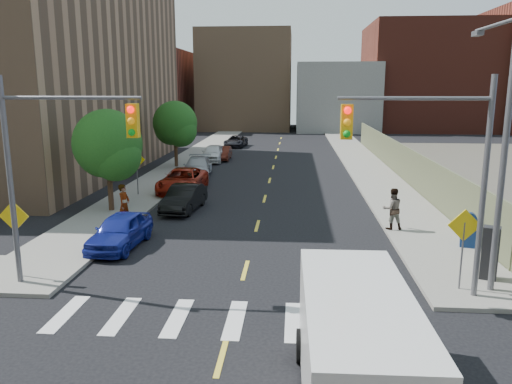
% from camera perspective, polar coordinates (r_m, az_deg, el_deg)
% --- Properties ---
extents(sidewalk_nw, '(3.50, 73.00, 0.15)m').
position_cam_1_polar(sidewalk_nw, '(52.11, -6.14, 4.67)').
color(sidewalk_nw, gray).
rests_on(sidewalk_nw, ground).
extents(sidewalk_ne, '(3.50, 73.00, 0.15)m').
position_cam_1_polar(sidewalk_ne, '(51.59, 11.10, 4.44)').
color(sidewalk_ne, gray).
rests_on(sidewalk_ne, ground).
extents(fence_north, '(0.12, 44.00, 2.50)m').
position_cam_1_polar(fence_north, '(38.51, 16.17, 3.45)').
color(fence_north, '#585D41').
rests_on(fence_north, ground).
extents(bg_bldg_west, '(14.00, 18.00, 12.00)m').
position_cam_1_polar(bg_bldg_west, '(82.79, -12.50, 11.26)').
color(bg_bldg_west, '#592319').
rests_on(bg_bldg_west, ground).
extents(bg_bldg_midwest, '(14.00, 16.00, 15.00)m').
position_cam_1_polar(bg_bldg_midwest, '(81.68, -1.05, 12.58)').
color(bg_bldg_midwest, '#8C6B4C').
rests_on(bg_bldg_midwest, ground).
extents(bg_bldg_center, '(12.00, 16.00, 10.00)m').
position_cam_1_polar(bg_bldg_center, '(79.58, 9.08, 10.65)').
color(bg_bldg_center, gray).
rests_on(bg_bldg_center, ground).
extents(bg_bldg_east, '(18.00, 18.00, 16.00)m').
position_cam_1_polar(bg_bldg_east, '(83.81, 18.84, 12.29)').
color(bg_bldg_east, '#592319').
rests_on(bg_bldg_east, ground).
extents(signal_nw, '(4.59, 0.30, 7.00)m').
position_cam_1_polar(signal_nw, '(17.28, -22.22, 4.04)').
color(signal_nw, '#59595E').
rests_on(signal_nw, ground).
extents(signal_ne, '(4.59, 0.30, 7.00)m').
position_cam_1_polar(signal_ne, '(16.03, 19.78, 3.68)').
color(signal_ne, '#59595E').
rests_on(signal_ne, ground).
extents(streetlight_ne, '(0.25, 3.70, 9.00)m').
position_cam_1_polar(streetlight_ne, '(17.51, 26.21, 6.08)').
color(streetlight_ne, '#59595E').
rests_on(streetlight_ne, ground).
extents(warn_sign_nw, '(1.06, 0.06, 2.83)m').
position_cam_1_polar(warn_sign_nw, '(19.04, -25.86, -3.39)').
color(warn_sign_nw, '#59595E').
rests_on(warn_sign_nw, ground).
extents(warn_sign_ne, '(1.06, 0.06, 2.83)m').
position_cam_1_polar(warn_sign_ne, '(17.37, 22.64, -4.51)').
color(warn_sign_ne, '#59595E').
rests_on(warn_sign_ne, ground).
extents(warn_sign_midwest, '(1.06, 0.06, 2.83)m').
position_cam_1_polar(warn_sign_midwest, '(31.17, -13.48, 3.07)').
color(warn_sign_midwest, '#59595E').
rests_on(warn_sign_midwest, ground).
extents(tree_west_near, '(3.66, 3.64, 5.52)m').
position_cam_1_polar(tree_west_near, '(27.35, -16.55, 4.83)').
color(tree_west_near, '#332114').
rests_on(tree_west_near, ground).
extents(tree_west_far, '(3.66, 3.64, 5.52)m').
position_cam_1_polar(tree_west_far, '(41.64, -9.21, 7.47)').
color(tree_west_far, '#332114').
rests_on(tree_west_far, ground).
extents(parked_car_blue, '(1.97, 4.32, 1.44)m').
position_cam_1_polar(parked_car_blue, '(21.73, -15.26, -4.29)').
color(parked_car_blue, navy).
rests_on(parked_car_blue, ground).
extents(parked_car_black, '(1.89, 4.36, 1.40)m').
position_cam_1_polar(parked_car_black, '(27.38, -8.22, -0.69)').
color(parked_car_black, black).
rests_on(parked_car_black, ground).
extents(parked_car_red, '(2.61, 5.48, 1.51)m').
position_cam_1_polar(parked_car_red, '(32.14, -8.39, 1.29)').
color(parked_car_red, '#9C1F0F').
rests_on(parked_car_red, ground).
extents(parked_car_silver, '(2.46, 5.08, 1.43)m').
position_cam_1_polar(parked_car_silver, '(37.75, -6.71, 2.86)').
color(parked_car_silver, '#94979B').
rests_on(parked_car_silver, ground).
extents(parked_car_white, '(1.99, 4.60, 1.54)m').
position_cam_1_polar(parked_car_white, '(45.03, -4.89, 4.44)').
color(parked_car_white, silver).
rests_on(parked_car_white, ground).
extents(parked_car_maroon, '(1.39, 3.78, 1.24)m').
position_cam_1_polar(parked_car_maroon, '(46.14, -3.80, 4.45)').
color(parked_car_maroon, '#46170E').
rests_on(parked_car_maroon, ground).
extents(parked_car_grey, '(2.46, 4.68, 1.26)m').
position_cam_1_polar(parked_car_grey, '(56.10, -2.33, 5.81)').
color(parked_car_grey, black).
rests_on(parked_car_grey, ground).
extents(cargo_van, '(2.44, 5.69, 2.59)m').
position_cam_1_polar(cargo_van, '(11.07, 11.31, -16.82)').
color(cargo_van, silver).
rests_on(cargo_van, ground).
extents(mailbox, '(0.69, 0.59, 1.45)m').
position_cam_1_polar(mailbox, '(22.35, 23.12, -4.03)').
color(mailbox, navy).
rests_on(mailbox, sidewalk_ne).
extents(payphone, '(0.68, 0.62, 1.85)m').
position_cam_1_polar(payphone, '(18.93, 25.18, -6.32)').
color(payphone, black).
rests_on(payphone, sidewalk_ne).
extents(pedestrian_west, '(0.59, 0.79, 1.98)m').
position_cam_1_polar(pedestrian_west, '(24.54, -14.83, -1.40)').
color(pedestrian_west, gray).
rests_on(pedestrian_west, sidewalk_nw).
extents(pedestrian_east, '(1.05, 0.88, 1.93)m').
position_cam_1_polar(pedestrian_east, '(23.87, 15.32, -1.86)').
color(pedestrian_east, gray).
rests_on(pedestrian_east, sidewalk_ne).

